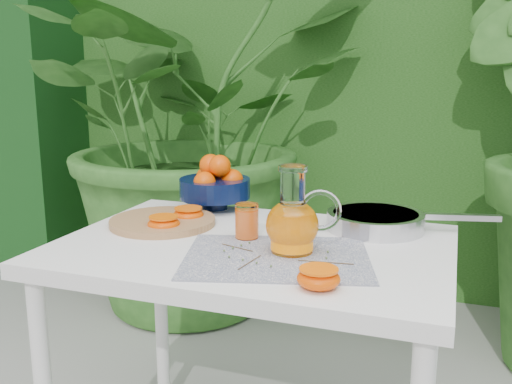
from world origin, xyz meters
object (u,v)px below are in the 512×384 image
(cutting_board, at_px, (163,222))
(white_table, at_px, (253,272))
(saute_pan, at_px, (377,220))
(juice_pitcher, at_px, (293,222))
(fruit_bowl, at_px, (215,184))

(cutting_board, bearing_deg, white_table, -13.26)
(cutting_board, xyz_separation_m, saute_pan, (0.59, 0.16, 0.02))
(white_table, height_order, juice_pitcher, juice_pitcher)
(saute_pan, bearing_deg, white_table, -141.09)
(fruit_bowl, bearing_deg, saute_pan, -8.18)
(juice_pitcher, distance_m, saute_pan, 0.33)
(white_table, distance_m, cutting_board, 0.33)
(cutting_board, distance_m, saute_pan, 0.61)
(fruit_bowl, relative_size, saute_pan, 0.54)
(saute_pan, bearing_deg, juice_pitcher, -120.42)
(cutting_board, height_order, fruit_bowl, fruit_bowl)
(fruit_bowl, relative_size, juice_pitcher, 1.24)
(white_table, bearing_deg, cutting_board, 166.74)
(white_table, relative_size, cutting_board, 3.30)
(white_table, bearing_deg, fruit_bowl, 128.06)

